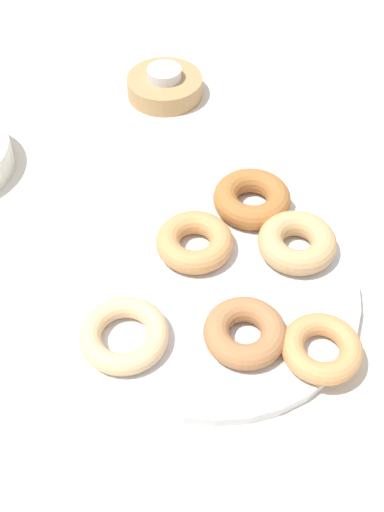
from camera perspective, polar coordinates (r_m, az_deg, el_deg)
ground_plane at (r=0.69m, az=2.05°, el=-3.40°), size 2.40×2.40×0.00m
donut_plate at (r=0.69m, az=2.06°, el=-3.07°), size 0.31×0.31×0.01m
donut_0 at (r=0.63m, az=-6.15°, el=-7.10°), size 0.13×0.13×0.02m
donut_1 at (r=0.70m, az=0.24°, el=1.28°), size 0.12×0.12×0.03m
donut_2 at (r=0.63m, az=4.80°, el=-6.90°), size 0.09×0.09×0.03m
donut_3 at (r=0.64m, az=11.64°, el=-8.18°), size 0.09×0.09×0.02m
donut_4 at (r=0.71m, az=9.47°, el=1.21°), size 0.10×0.10×0.03m
donut_5 at (r=0.75m, az=5.44°, el=5.18°), size 0.10×0.10×0.03m
candle_holder at (r=0.95m, az=-2.47°, el=15.06°), size 0.11×0.11×0.03m
tealight at (r=0.94m, az=-2.52°, el=16.15°), size 0.05×0.05×0.01m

